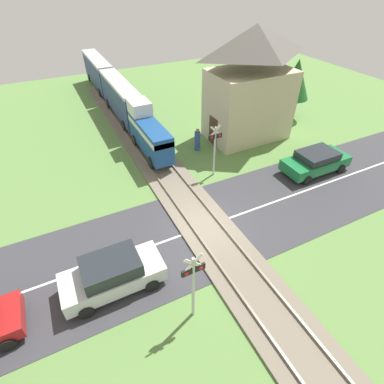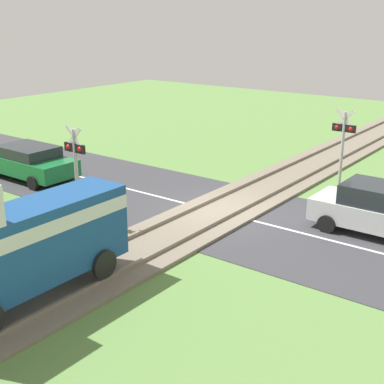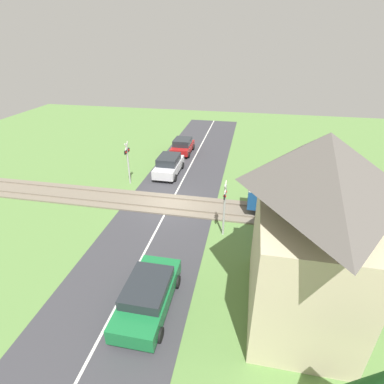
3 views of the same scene
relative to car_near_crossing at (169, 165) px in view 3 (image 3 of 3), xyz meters
name	(u,v)px [view 3 (image 3 of 3)]	position (x,y,z in m)	size (l,w,h in m)	color
ground_plane	(170,205)	(5.19, 1.44, -0.85)	(60.00, 60.00, 0.00)	#5B8442
road_surface	(170,205)	(5.19, 1.44, -0.84)	(48.00, 6.40, 0.02)	#38383D
track_bed	(170,204)	(5.19, 1.44, -0.78)	(2.80, 48.00, 0.24)	#756B5B
car_near_crossing	(169,165)	(0.00, 0.00, 0.00)	(4.19, 1.95, 1.64)	silver
car_far_side	(148,295)	(14.08, 2.88, -0.07)	(4.45, 2.07, 1.45)	#197038
car_behind_queue	(183,146)	(-5.28, 0.00, -0.07)	(3.62, 1.95, 1.49)	#A81919
crossing_signal_west_approach	(128,158)	(2.41, -2.62, 1.36)	(0.90, 0.18, 3.47)	#B7B7B7
crossing_signal_east_approach	(225,202)	(7.97, 5.50, 1.36)	(0.90, 0.18, 3.47)	#B7B7B7
station_building	(308,236)	(12.89, 9.09, 3.04)	(6.32, 4.14, 7.92)	#C6B793
pedestrian_by_station	(282,235)	(8.50, 8.82, -0.08)	(0.42, 0.42, 1.68)	#2D4C8E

